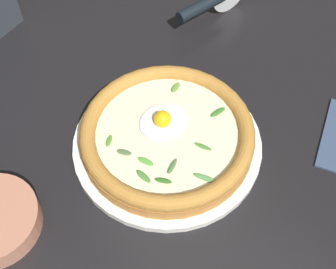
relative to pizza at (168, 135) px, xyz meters
name	(u,v)px	position (x,y,z in m)	size (l,w,h in m)	color
ground_plane	(175,145)	(0.02, 0.00, -0.05)	(2.40, 2.40, 0.03)	black
pizza_plate	(168,144)	(0.00, 0.00, -0.02)	(0.29, 0.29, 0.01)	white
pizza	(168,135)	(0.00, 0.00, 0.00)	(0.26, 0.26, 0.05)	#BB7835
pizza_cutter	(211,1)	(0.26, 0.15, 0.01)	(0.17, 0.03, 0.09)	silver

